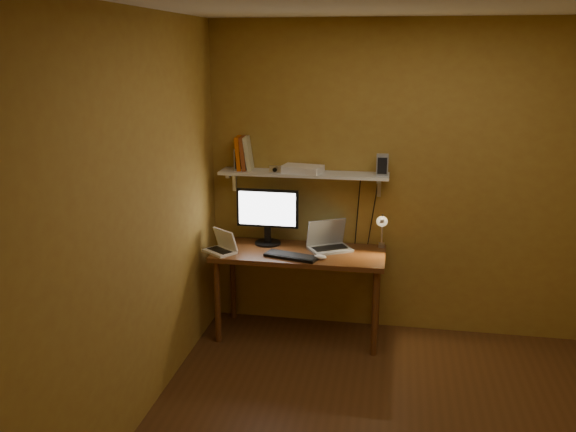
% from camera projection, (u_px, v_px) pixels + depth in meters
% --- Properties ---
extents(room, '(3.44, 3.24, 2.64)m').
position_uv_depth(room, '(417.00, 239.00, 3.49)').
color(room, '#502D14').
rests_on(room, ground).
extents(desk, '(1.40, 0.60, 0.75)m').
position_uv_depth(desk, '(299.00, 261.00, 5.03)').
color(desk, brown).
rests_on(desk, ground).
extents(wall_shelf, '(1.40, 0.25, 0.21)m').
position_uv_depth(wall_shelf, '(304.00, 174.00, 5.03)').
color(wall_shelf, silver).
rests_on(wall_shelf, room).
extents(monitor, '(0.53, 0.22, 0.48)m').
position_uv_depth(monitor, '(267.00, 214.00, 5.13)').
color(monitor, black).
rests_on(monitor, desk).
extents(laptop, '(0.40, 0.37, 0.25)m').
position_uv_depth(laptop, '(328.00, 241.00, 5.05)').
color(laptop, gray).
rests_on(laptop, desk).
extents(netbook, '(0.31, 0.30, 0.19)m').
position_uv_depth(netbook, '(222.00, 246.00, 4.98)').
color(netbook, white).
rests_on(netbook, desk).
extents(keyboard, '(0.45, 0.25, 0.02)m').
position_uv_depth(keyboard, '(291.00, 256.00, 4.85)').
color(keyboard, black).
rests_on(keyboard, desk).
extents(mouse, '(0.11, 0.08, 0.04)m').
position_uv_depth(mouse, '(320.00, 257.00, 4.81)').
color(mouse, white).
rests_on(mouse, desk).
extents(desk_lamp, '(0.09, 0.23, 0.38)m').
position_uv_depth(desk_lamp, '(382.00, 227.00, 4.96)').
color(desk_lamp, silver).
rests_on(desk_lamp, desk).
extents(speaker_left, '(0.11, 0.11, 0.18)m').
position_uv_depth(speaker_left, '(241.00, 159.00, 5.08)').
color(speaker_left, gray).
rests_on(speaker_left, wall_shelf).
extents(speaker_right, '(0.10, 0.10, 0.17)m').
position_uv_depth(speaker_right, '(382.00, 165.00, 4.89)').
color(speaker_right, gray).
rests_on(speaker_right, wall_shelf).
extents(books, '(0.16, 0.19, 0.28)m').
position_uv_depth(books, '(244.00, 153.00, 5.10)').
color(books, '#CC4F00').
rests_on(books, wall_shelf).
extents(shelf_camera, '(0.10, 0.05, 0.06)m').
position_uv_depth(shelf_camera, '(276.00, 169.00, 4.99)').
color(shelf_camera, silver).
rests_on(shelf_camera, wall_shelf).
extents(router, '(0.36, 0.27, 0.05)m').
position_uv_depth(router, '(302.00, 169.00, 5.02)').
color(router, white).
rests_on(router, wall_shelf).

